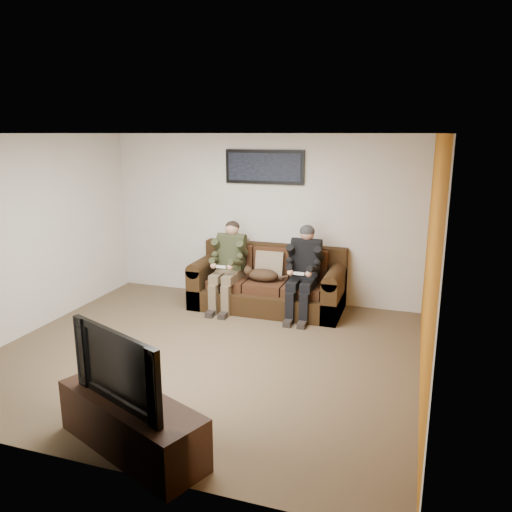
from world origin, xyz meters
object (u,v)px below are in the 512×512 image
(sofa, at_px, (269,285))
(person_right, at_px, (304,266))
(television, at_px, (127,364))
(tv_stand, at_px, (131,424))
(cat, at_px, (262,275))
(person_left, at_px, (229,260))
(framed_poster, at_px, (264,167))

(sofa, xyz_separation_m, person_right, (0.58, -0.19, 0.39))
(sofa, height_order, television, television)
(tv_stand, xyz_separation_m, television, (0.00, 0.00, 0.55))
(cat, distance_m, television, 3.61)
(sofa, height_order, person_left, person_left)
(sofa, xyz_separation_m, television, (-0.07, -3.78, 0.43))
(person_left, bearing_deg, framed_poster, 56.39)
(person_left, bearing_deg, cat, 1.54)
(person_left, relative_size, television, 1.19)
(tv_stand, bearing_deg, cat, 112.71)
(person_left, relative_size, tv_stand, 0.89)
(television, bearing_deg, framed_poster, 114.60)
(cat, bearing_deg, person_right, -1.20)
(sofa, bearing_deg, framed_poster, 117.43)
(person_left, height_order, television, person_left)
(cat, height_order, framed_poster, framed_poster)
(tv_stand, bearing_deg, person_left, 120.93)
(person_left, height_order, cat, person_left)
(person_left, height_order, person_right, person_right)
(sofa, distance_m, framed_poster, 1.80)
(person_left, bearing_deg, tv_stand, -81.83)
(framed_poster, distance_m, television, 4.37)
(cat, relative_size, framed_poster, 0.53)
(sofa, height_order, tv_stand, sofa)
(sofa, relative_size, framed_poster, 1.81)
(sofa, distance_m, television, 3.81)
(person_left, distance_m, cat, 0.55)
(person_right, bearing_deg, tv_stand, -100.23)
(person_left, bearing_deg, television, -81.83)
(cat, bearing_deg, framed_poster, 103.72)
(television, bearing_deg, person_right, 102.53)
(framed_poster, relative_size, tv_stand, 0.85)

